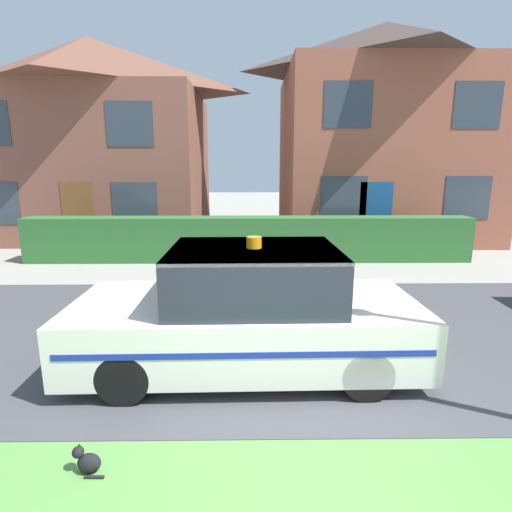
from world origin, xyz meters
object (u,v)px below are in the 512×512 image
at_px(cat, 87,461).
at_px(house_left, 94,138).
at_px(police_car, 248,313).
at_px(house_right, 380,133).

bearing_deg(cat, house_left, -68.73).
bearing_deg(police_car, house_right, -115.67).
xyz_separation_m(cat, house_left, (-4.36, 12.34, 3.46)).
bearing_deg(house_left, police_car, -61.51).
bearing_deg(cat, house_right, -114.85).
bearing_deg(police_car, house_left, -62.44).
distance_m(cat, house_left, 13.53).
bearing_deg(house_left, cat, -70.55).
distance_m(police_car, house_right, 11.67).
height_order(police_car, cat, police_car).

